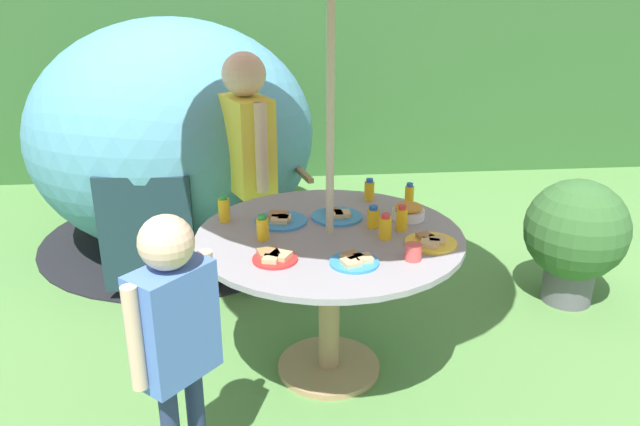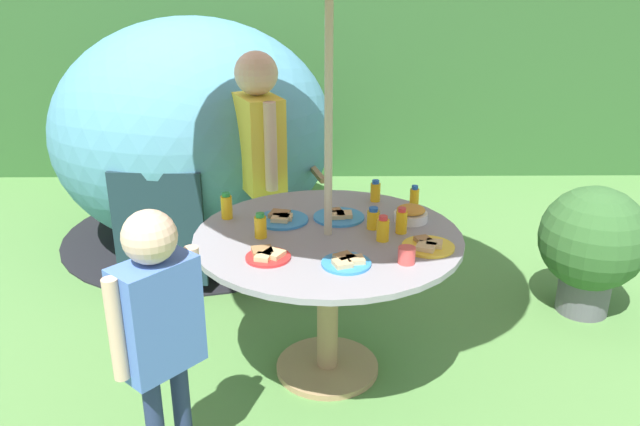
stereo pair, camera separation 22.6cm
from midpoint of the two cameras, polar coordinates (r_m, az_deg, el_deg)
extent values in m
cube|color=#548442|center=(3.24, 2.73, -14.14)|extent=(10.00, 10.00, 0.02)
cube|color=#33602D|center=(6.15, 1.08, 13.55)|extent=(9.00, 0.70, 2.07)
cylinder|color=tan|center=(3.22, 2.74, -13.78)|extent=(0.51, 0.51, 0.03)
cylinder|color=tan|center=(3.04, 2.85, -8.55)|extent=(0.10, 0.10, 0.71)
cylinder|color=gray|center=(2.88, 2.98, -2.19)|extent=(1.23, 1.23, 0.03)
cylinder|color=#B7AD8C|center=(2.73, 3.15, 6.09)|extent=(0.04, 0.04, 2.30)
cylinder|color=#93704C|center=(3.93, -4.98, -3.73)|extent=(0.04, 0.04, 0.41)
cylinder|color=#93704C|center=(4.03, 1.85, -3.00)|extent=(0.04, 0.04, 0.41)
cylinder|color=#93704C|center=(4.34, -6.02, -1.26)|extent=(0.04, 0.04, 0.41)
cylinder|color=#93704C|center=(4.43, 0.19, -0.66)|extent=(0.04, 0.04, 0.41)
cube|color=#93704C|center=(4.09, -2.28, 0.78)|extent=(0.63, 0.61, 0.04)
cube|color=#93704C|center=(4.22, -3.00, 5.25)|extent=(0.52, 0.16, 0.50)
cube|color=#93704C|center=(3.98, -5.75, 3.40)|extent=(0.15, 0.49, 0.03)
cube|color=#93704C|center=(4.08, 1.02, 3.95)|extent=(0.15, 0.49, 0.03)
ellipsoid|color=teal|center=(4.56, -9.91, 7.30)|extent=(2.08, 2.11, 1.57)
cylinder|color=black|center=(4.81, -9.32, -1.75)|extent=(2.15, 2.15, 0.01)
cube|color=#1A313A|center=(3.78, -12.78, -1.54)|extent=(0.55, 0.07, 0.71)
cylinder|color=#595960|center=(4.01, 24.28, -6.77)|extent=(0.29, 0.29, 0.21)
sphere|color=#33602D|center=(3.87, 25.07, -2.11)|extent=(0.59, 0.59, 0.59)
cylinder|color=brown|center=(3.92, -4.01, -1.89)|extent=(0.09, 0.09, 0.65)
cylinder|color=brown|center=(3.78, -3.18, -2.76)|extent=(0.09, 0.09, 0.65)
cube|color=yellow|center=(3.65, -3.82, 6.35)|extent=(0.34, 0.43, 0.55)
cylinder|color=#D8B293|center=(3.83, -4.91, 7.47)|extent=(0.07, 0.07, 0.49)
cylinder|color=#D8B293|center=(3.46, -2.63, 5.98)|extent=(0.07, 0.07, 0.49)
sphere|color=#D8B293|center=(3.57, -3.98, 12.53)|extent=(0.25, 0.25, 0.25)
cylinder|color=navy|center=(2.59, -9.84, -17.59)|extent=(0.07, 0.07, 0.50)
cube|color=#4C72C6|center=(2.30, -11.76, -9.22)|extent=(0.31, 0.32, 0.42)
cylinder|color=#D8B293|center=(2.21, -15.23, -10.26)|extent=(0.05, 0.05, 0.38)
cylinder|color=#D8B293|center=(2.38, -8.63, -7.34)|extent=(0.05, 0.05, 0.38)
sphere|color=#D8B293|center=(2.16, -12.36, -2.18)|extent=(0.19, 0.19, 0.19)
cylinder|color=white|center=(3.05, 10.33, -0.37)|extent=(0.16, 0.16, 0.04)
ellipsoid|color=gold|center=(3.04, 10.37, 0.26)|extent=(0.14, 0.14, 0.04)
cylinder|color=red|center=(2.63, -2.28, -4.09)|extent=(0.19, 0.19, 0.01)
cube|color=tan|center=(2.62, -1.78, -3.75)|extent=(0.11, 0.11, 0.02)
cube|color=#9E7547|center=(2.65, -2.83, -3.50)|extent=(0.10, 0.10, 0.02)
cube|color=tan|center=(2.59, -2.71, -4.06)|extent=(0.07, 0.07, 0.02)
cylinder|color=yellow|center=(2.79, 12.09, -3.03)|extent=(0.23, 0.23, 0.01)
cube|color=tan|center=(2.78, 12.64, -2.77)|extent=(0.08, 0.08, 0.02)
cube|color=#9E7547|center=(2.81, 11.60, -2.42)|extent=(0.08, 0.08, 0.02)
cube|color=tan|center=(2.74, 11.94, -3.05)|extent=(0.10, 0.10, 0.02)
cylinder|color=#338CD8|center=(3.05, 3.84, -0.40)|extent=(0.25, 0.25, 0.01)
cube|color=tan|center=(3.04, 4.35, -0.16)|extent=(0.08, 0.08, 0.02)
cube|color=#9E7547|center=(3.08, 3.51, 0.12)|extent=(0.07, 0.07, 0.02)
cube|color=tan|center=(3.03, 3.64, -0.22)|extent=(0.08, 0.08, 0.02)
cylinder|color=#338CD8|center=(2.58, 4.90, -4.62)|extent=(0.21, 0.21, 0.01)
cube|color=tan|center=(2.58, 5.75, -4.28)|extent=(0.08, 0.08, 0.02)
cube|color=#9E7547|center=(2.60, 4.73, -4.07)|extent=(0.10, 0.10, 0.02)
cube|color=tan|center=(2.55, 4.59, -4.62)|extent=(0.09, 0.09, 0.02)
cylinder|color=#338CD8|center=(3.01, -1.32, -0.64)|extent=(0.25, 0.25, 0.01)
cube|color=tan|center=(3.00, -0.97, -0.40)|extent=(0.07, 0.07, 0.02)
cube|color=#9E7547|center=(3.04, -1.59, -0.12)|extent=(0.11, 0.11, 0.02)
cube|color=tan|center=(2.99, -1.46, -0.50)|extent=(0.09, 0.09, 0.02)
cylinder|color=yellow|center=(3.05, -6.38, 0.49)|extent=(0.05, 0.05, 0.11)
cylinder|color=green|center=(3.02, -6.43, 1.64)|extent=(0.04, 0.04, 0.02)
cylinder|color=yellow|center=(3.28, 7.01, 1.86)|extent=(0.05, 0.05, 0.10)
cylinder|color=blue|center=(3.26, 7.06, 2.80)|extent=(0.04, 0.04, 0.02)
cylinder|color=yellow|center=(2.81, 8.02, -1.59)|extent=(0.06, 0.06, 0.10)
cylinder|color=red|center=(2.79, 8.08, -0.47)|extent=(0.04, 0.04, 0.02)
cylinder|color=yellow|center=(2.93, 7.05, -0.65)|extent=(0.06, 0.06, 0.09)
cylinder|color=blue|center=(2.91, 7.10, 0.30)|extent=(0.04, 0.04, 0.02)
cylinder|color=yellow|center=(2.90, 9.62, -0.86)|extent=(0.05, 0.05, 0.10)
cylinder|color=red|center=(2.88, 9.69, 0.27)|extent=(0.04, 0.04, 0.02)
cylinder|color=yellow|center=(2.82, -3.14, -1.33)|extent=(0.06, 0.06, 0.10)
cylinder|color=green|center=(2.80, -3.17, -0.23)|extent=(0.04, 0.04, 0.02)
cylinder|color=yellow|center=(3.19, 10.56, 1.20)|extent=(0.05, 0.05, 0.11)
cylinder|color=blue|center=(3.17, 10.63, 2.28)|extent=(0.03, 0.03, 0.02)
cylinder|color=#E04C47|center=(2.62, 10.33, -3.83)|extent=(0.07, 0.07, 0.07)
camera|label=1|loc=(0.11, -87.79, 0.86)|focal=35.29mm
camera|label=2|loc=(0.11, 92.21, -0.86)|focal=35.29mm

